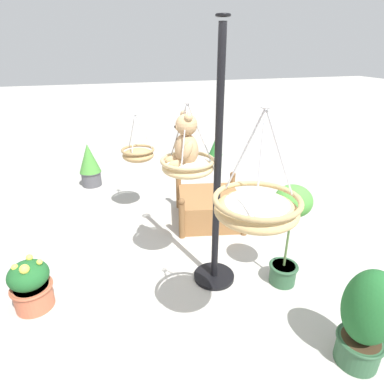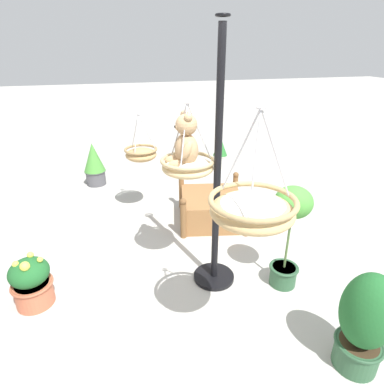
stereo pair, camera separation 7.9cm
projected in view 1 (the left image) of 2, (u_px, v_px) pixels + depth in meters
The scene contains 12 objects.
ground_plane at pixel (194, 273), 3.64m from camera, with size 40.00×40.00×0.00m, color #ADAAA3.
display_pole_central at pixel (216, 213), 3.23m from camera, with size 0.44×0.44×2.55m.
hanging_basket_with_teddy at pixel (188, 166), 3.10m from camera, with size 0.52×0.52×0.69m.
teddy_bear at pixel (185, 144), 3.00m from camera, with size 0.35×0.32×0.51m.
hanging_basket_left_high at pixel (256, 208), 2.09m from camera, with size 0.58×0.58×0.75m.
hanging_basket_right_low at pixel (138, 154), 4.56m from camera, with size 0.47×0.47×0.67m.
wooden_planter_box at pixel (209, 206), 4.64m from camera, with size 1.11×1.08×0.57m.
potted_plant_fern_front at pixel (90, 165), 5.73m from camera, with size 0.37×0.37×0.77m.
potted_plant_flowering_red at pixel (31, 285), 3.07m from camera, with size 0.39×0.39×0.55m.
potted_plant_tall_leafy at pixel (290, 226), 3.21m from camera, with size 0.37×0.37×1.13m.
potted_plant_bushy_green at pixel (216, 153), 6.53m from camera, with size 0.29×0.29×0.67m.
potted_plant_small_succulent at pixel (367, 318), 2.44m from camera, with size 0.40×0.40×0.88m.
Camera 1 is at (-2.80, 0.86, 2.34)m, focal length 30.30 mm.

